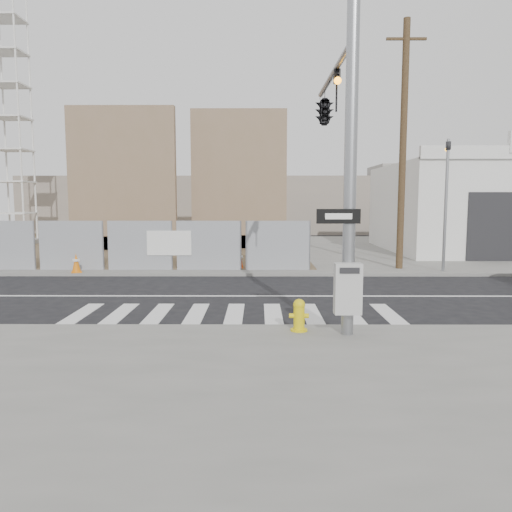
{
  "coord_description": "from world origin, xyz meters",
  "views": [
    {
      "loc": [
        0.61,
        -15.15,
        2.95
      ],
      "look_at": [
        0.55,
        -1.36,
        1.4
      ],
      "focal_mm": 35.0,
      "sensor_mm": 36.0,
      "label": 1
    }
  ],
  "objects_px": {
    "crane_tower": "(10,103)",
    "auto_shop": "(497,208)",
    "traffic_cone_c": "(76,263)",
    "signal_pole": "(331,128)",
    "traffic_cone_d": "(239,260)",
    "fire_hydrant": "(299,315)"
  },
  "relations": [
    {
      "from": "traffic_cone_d",
      "to": "auto_shop",
      "type": "bearing_deg",
      "value": 28.64
    },
    {
      "from": "signal_pole",
      "to": "crane_tower",
      "type": "bearing_deg",
      "value": 132.57
    },
    {
      "from": "crane_tower",
      "to": "auto_shop",
      "type": "distance_m",
      "value": 29.99
    },
    {
      "from": "traffic_cone_c",
      "to": "traffic_cone_d",
      "type": "height_order",
      "value": "traffic_cone_d"
    },
    {
      "from": "crane_tower",
      "to": "fire_hydrant",
      "type": "bearing_deg",
      "value": -52.56
    },
    {
      "from": "auto_shop",
      "to": "fire_hydrant",
      "type": "relative_size",
      "value": 17.05
    },
    {
      "from": "fire_hydrant",
      "to": "traffic_cone_c",
      "type": "height_order",
      "value": "traffic_cone_c"
    },
    {
      "from": "crane_tower",
      "to": "traffic_cone_d",
      "type": "height_order",
      "value": "crane_tower"
    },
    {
      "from": "signal_pole",
      "to": "auto_shop",
      "type": "xyz_separation_m",
      "value": [
        11.5,
        15.01,
        -2.25
      ]
    },
    {
      "from": "signal_pole",
      "to": "traffic_cone_c",
      "type": "distance_m",
      "value": 11.8
    },
    {
      "from": "signal_pole",
      "to": "auto_shop",
      "type": "distance_m",
      "value": 19.04
    },
    {
      "from": "signal_pole",
      "to": "auto_shop",
      "type": "bearing_deg",
      "value": 52.54
    },
    {
      "from": "signal_pole",
      "to": "fire_hydrant",
      "type": "relative_size",
      "value": 9.94
    },
    {
      "from": "signal_pole",
      "to": "traffic_cone_d",
      "type": "height_order",
      "value": "signal_pole"
    },
    {
      "from": "auto_shop",
      "to": "traffic_cone_c",
      "type": "xyz_separation_m",
      "value": [
        -20.53,
        -8.75,
        -2.05
      ]
    },
    {
      "from": "signal_pole",
      "to": "traffic_cone_c",
      "type": "height_order",
      "value": "signal_pole"
    },
    {
      "from": "crane_tower",
      "to": "traffic_cone_c",
      "type": "relative_size",
      "value": 23.92
    },
    {
      "from": "traffic_cone_d",
      "to": "fire_hydrant",
      "type": "bearing_deg",
      "value": -80.36
    },
    {
      "from": "auto_shop",
      "to": "fire_hydrant",
      "type": "distance_m",
      "value": 21.62
    },
    {
      "from": "fire_hydrant",
      "to": "traffic_cone_d",
      "type": "xyz_separation_m",
      "value": [
        -1.66,
        9.78,
        0.04
      ]
    },
    {
      "from": "auto_shop",
      "to": "traffic_cone_c",
      "type": "height_order",
      "value": "auto_shop"
    },
    {
      "from": "auto_shop",
      "to": "traffic_cone_c",
      "type": "bearing_deg",
      "value": -156.93
    }
  ]
}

